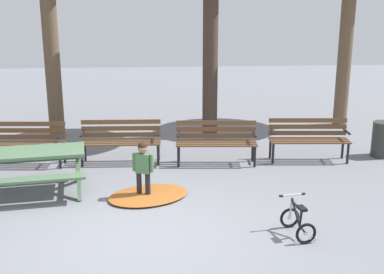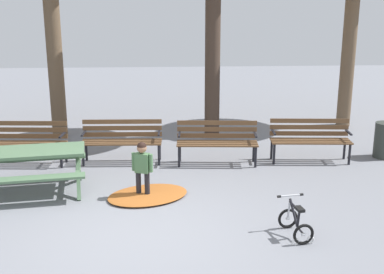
{
  "view_description": "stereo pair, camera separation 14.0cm",
  "coord_description": "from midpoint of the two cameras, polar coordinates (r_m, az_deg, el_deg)",
  "views": [
    {
      "loc": [
        0.24,
        -6.5,
        3.2
      ],
      "look_at": [
        0.9,
        1.99,
        0.85
      ],
      "focal_mm": 46.86,
      "sensor_mm": 36.0,
      "label": 1
    },
    {
      "loc": [
        0.38,
        -6.51,
        3.2
      ],
      "look_at": [
        0.9,
        1.99,
        0.85
      ],
      "focal_mm": 46.86,
      "sensor_mm": 36.0,
      "label": 2
    }
  ],
  "objects": [
    {
      "name": "leaf_pile",
      "position": [
        8.46,
        -4.57,
        -6.58
      ],
      "size": [
        1.62,
        1.39,
        0.07
      ],
      "primitive_type": "ellipsoid",
      "rotation": [
        0.0,
        0.0,
        0.37
      ],
      "color": "#9E5623",
      "rests_on": "ground"
    },
    {
      "name": "park_bench_left",
      "position": [
        10.16,
        -7.59,
        -0.05
      ],
      "size": [
        1.62,
        0.52,
        0.85
      ],
      "color": "brown",
      "rests_on": "ground"
    },
    {
      "name": "kids_bicycle",
      "position": [
        7.2,
        12.28,
        -9.54
      ],
      "size": [
        0.44,
        0.6,
        0.54
      ],
      "color": "black",
      "rests_on": "ground"
    },
    {
      "name": "picnic_table",
      "position": [
        8.81,
        -17.52,
        -2.51
      ],
      "size": [
        1.97,
        1.58,
        0.79
      ],
      "color": "#4C6B4C",
      "rests_on": "ground"
    },
    {
      "name": "park_bench_far_right",
      "position": [
        10.44,
        13.66,
        0.05
      ],
      "size": [
        1.63,
        0.57,
        0.85
      ],
      "color": "brown",
      "rests_on": "ground"
    },
    {
      "name": "ground",
      "position": [
        7.25,
        -5.7,
        -10.82
      ],
      "size": [
        36.0,
        36.0,
        0.0
      ],
      "primitive_type": "plane",
      "color": "slate"
    },
    {
      "name": "park_bench_right",
      "position": [
        9.99,
        3.28,
        -0.2
      ],
      "size": [
        1.63,
        0.58,
        0.85
      ],
      "color": "brown",
      "rests_on": "ground"
    },
    {
      "name": "child_standing",
      "position": [
        8.28,
        -5.19,
        -3.26
      ],
      "size": [
        0.35,
        0.23,
        0.96
      ],
      "color": "black",
      "rests_on": "ground"
    },
    {
      "name": "park_bench_far_left",
      "position": [
        10.46,
        -18.02,
        -0.25
      ],
      "size": [
        1.63,
        0.57,
        0.85
      ],
      "color": "brown",
      "rests_on": "ground"
    }
  ]
}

